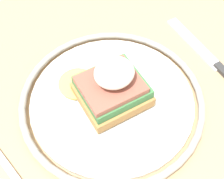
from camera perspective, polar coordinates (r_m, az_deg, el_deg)
name	(u,v)px	position (r m, az deg, el deg)	size (l,w,h in m)	color
dining_table	(137,154)	(0.56, 4.58, -11.64)	(0.97, 0.69, 0.73)	tan
plate	(112,100)	(0.45, 0.00, -1.99)	(0.27, 0.27, 0.02)	silver
sandwich	(111,86)	(0.42, -0.12, 0.65)	(0.10, 0.11, 0.07)	#9E703D
knife	(214,62)	(0.52, 18.16, 4.73)	(0.02, 0.20, 0.01)	#2D2D2D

